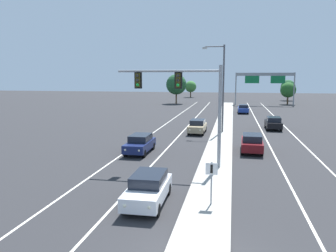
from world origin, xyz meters
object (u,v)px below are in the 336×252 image
Objects in this scene: overhead_signal_mast at (187,94)px; tree_far_right_c at (288,90)px; tree_far_right_b at (288,87)px; car_receding_black at (273,123)px; car_oncoming_navy at (140,144)px; car_oncoming_tan at (197,126)px; car_receding_blue at (243,109)px; highway_sign_gantry at (265,78)px; tree_far_left_b at (176,84)px; car_receding_darkred at (252,143)px; street_lamp_median at (221,83)px; tree_far_left_c at (191,87)px; median_sign_post at (211,177)px; car_oncoming_white at (148,188)px.

overhead_signal_mast is 1.43× the size of tree_far_right_c.
car_receding_black is at bearing -100.31° from tree_far_right_b.
car_receding_black is (8.29, 19.67, -4.50)m from overhead_signal_mast.
car_oncoming_navy is 1.00× the size of car_oncoming_tan.
car_oncoming_tan is 1.00× the size of car_receding_blue.
highway_sign_gantry is 1.85× the size of tree_far_left_b.
overhead_signal_mast is at bearing -87.10° from car_oncoming_tan.
tree_far_right_b is (12.99, 35.58, 2.89)m from car_receding_blue.
car_receding_darkred is 0.86× the size of tree_far_right_c.
street_lamp_median is 68.05m from tree_far_left_c.
car_receding_black is 41.85m from tree_far_left_b.
tree_far_right_b reaches higher than median_sign_post.
tree_far_left_b is at bearing -149.82° from tree_far_right_b.
highway_sign_gantry reaches higher than tree_far_left_c.
street_lamp_median is 1.40× the size of tree_far_left_b.
tree_far_right_c is (20.61, 55.85, 2.61)m from car_oncoming_navy.
median_sign_post is 0.49× the size of car_oncoming_white.
car_oncoming_white is 0.34× the size of highway_sign_gantry.
street_lamp_median reaches higher than highway_sign_gantry.
tree_far_left_b is (-12.30, 41.24, -1.11)m from street_lamp_median.
car_oncoming_tan is 0.63× the size of tree_far_left_b.
street_lamp_median is 2.23× the size of car_oncoming_navy.
street_lamp_median is 2.22× the size of car_receding_darkred.
car_receding_black is 65.62m from tree_far_left_c.
car_receding_darkred is at bearing 51.08° from overhead_signal_mast.
car_receding_darkred is at bearing -71.88° from street_lamp_median.
car_oncoming_white is 28.48m from car_receding_black.
overhead_signal_mast is 1.44× the size of tree_far_left_c.
median_sign_post is 45.14m from car_receding_blue.
overhead_signal_mast reaches higher than tree_far_right_c.
overhead_signal_mast reaches higher than car_oncoming_tan.
tree_far_right_b is at bearing 78.91° from median_sign_post.
car_oncoming_white and car_oncoming_tan have the same top height.
car_oncoming_tan is at bearing -152.37° from car_receding_black.
tree_far_right_b reaches higher than car_oncoming_navy.
car_receding_black is at bearing 31.99° from street_lamp_median.
street_lamp_median reaches higher than tree_far_left_b.
car_oncoming_white is 90.37m from tree_far_left_c.
street_lamp_median is 60.09m from tree_far_right_b.
car_receding_blue is (2.81, 45.04, -0.77)m from median_sign_post.
tree_far_left_c is (-18.44, 62.92, 2.58)m from car_receding_black.
tree_far_left_c is (-15.13, 76.43, 2.58)m from car_receding_darkred.
overhead_signal_mast is at bearing 82.46° from car_oncoming_white.
tree_far_left_c is 34.76m from tree_far_right_c.
tree_far_left_b is at bearing 102.98° from car_oncoming_tan.
highway_sign_gantry is at bearing 74.18° from car_oncoming_navy.
median_sign_post is at bearing -97.19° from highway_sign_gantry.
tree_far_left_c reaches higher than car_oncoming_white.
overhead_signal_mast is 1.67× the size of car_oncoming_tan.
car_receding_darkred and car_receding_blue have the same top height.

